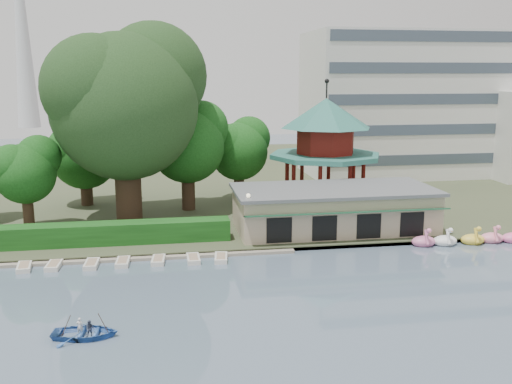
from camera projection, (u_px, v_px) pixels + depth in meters
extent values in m
plane|color=slate|center=(274.00, 350.00, 30.79)|extent=(220.00, 220.00, 0.00)
cube|color=#424930|center=(203.00, 178.00, 80.98)|extent=(220.00, 70.00, 0.40)
cube|color=gray|center=(234.00, 251.00, 47.47)|extent=(220.00, 0.60, 0.30)
cube|color=gray|center=(85.00, 260.00, 45.46)|extent=(34.00, 1.60, 0.24)
cube|color=tan|center=(333.00, 210.00, 53.19)|extent=(18.00, 8.00, 3.60)
cube|color=#595B5E|center=(334.00, 189.00, 52.79)|extent=(18.60, 8.60, 0.30)
cube|color=#194C2D|center=(348.00, 212.00, 48.88)|extent=(18.00, 1.59, 0.45)
cylinder|color=tan|center=(324.00, 199.00, 63.42)|extent=(10.40, 10.40, 1.20)
cylinder|color=#2B6C5F|center=(325.00, 156.00, 62.43)|extent=(12.40, 12.40, 0.50)
cylinder|color=maroon|center=(325.00, 141.00, 62.09)|extent=(6.40, 6.40, 2.80)
cone|color=#2B6C5F|center=(326.00, 113.00, 61.48)|extent=(10.00, 10.00, 3.20)
cylinder|color=black|center=(327.00, 90.00, 60.97)|extent=(0.16, 0.16, 1.80)
cube|color=silver|center=(412.00, 104.00, 81.77)|extent=(30.00, 14.00, 20.00)
cone|color=silver|center=(21.00, 16.00, 153.19)|extent=(6.00, 6.00, 60.00)
cube|color=#195218|center=(52.00, 236.00, 47.93)|extent=(30.00, 2.00, 1.80)
cylinder|color=black|center=(248.00, 219.00, 48.89)|extent=(0.12, 0.12, 4.00)
sphere|color=beige|center=(248.00, 196.00, 48.47)|extent=(0.36, 0.36, 0.36)
cylinder|color=#3A281C|center=(128.00, 176.00, 55.40)|extent=(2.52, 2.52, 9.02)
sphere|color=#22411C|center=(125.00, 107.00, 54.04)|extent=(14.00, 14.00, 14.00)
sphere|color=#22411C|center=(154.00, 76.00, 55.92)|extent=(10.50, 10.50, 10.50)
sphere|color=#22411C|center=(95.00, 88.00, 51.93)|extent=(9.80, 9.80, 9.80)
cylinder|color=#3A281C|center=(28.00, 208.00, 52.50)|extent=(0.99, 0.99, 4.31)
sphere|color=#195218|center=(25.00, 174.00, 51.86)|extent=(5.51, 5.51, 5.51)
sphere|color=#195218|center=(39.00, 157.00, 52.55)|extent=(4.13, 4.13, 4.13)
sphere|color=#195218|center=(12.00, 166.00, 50.99)|extent=(3.86, 3.86, 3.86)
cylinder|color=#3A281C|center=(188.00, 184.00, 60.58)|extent=(1.41, 1.41, 5.51)
sphere|color=#195218|center=(187.00, 146.00, 59.75)|extent=(7.82, 7.82, 7.82)
sphere|color=#195218|center=(201.00, 128.00, 60.77)|extent=(5.86, 5.86, 5.86)
sphere|color=#195218|center=(174.00, 137.00, 58.55)|extent=(5.47, 5.47, 5.47)
cylinder|color=#3A281C|center=(239.00, 180.00, 65.50)|extent=(1.19, 1.19, 4.51)
sphere|color=#195218|center=(239.00, 151.00, 64.82)|extent=(6.59, 6.59, 6.59)
sphere|color=#195218|center=(249.00, 138.00, 65.70)|extent=(4.95, 4.95, 4.95)
sphere|color=#195218|center=(229.00, 144.00, 63.82)|extent=(4.62, 4.62, 4.62)
cylinder|color=#3A281C|center=(86.00, 185.00, 62.79)|extent=(1.30, 1.30, 4.40)
sphere|color=#195218|center=(85.00, 156.00, 62.13)|extent=(7.21, 7.21, 7.21)
sphere|color=#195218|center=(98.00, 142.00, 63.12)|extent=(5.41, 5.41, 5.41)
sphere|color=#195218|center=(71.00, 149.00, 61.05)|extent=(5.05, 5.05, 5.05)
ellipsoid|color=pink|center=(424.00, 242.00, 49.56)|extent=(2.16, 1.44, 0.99)
cylinder|color=pink|center=(427.00, 237.00, 48.92)|extent=(0.26, 0.79, 1.29)
sphere|color=pink|center=(429.00, 231.00, 48.50)|extent=(0.44, 0.44, 0.44)
ellipsoid|color=white|center=(445.00, 241.00, 49.75)|extent=(2.16, 1.44, 0.99)
cylinder|color=white|center=(448.00, 237.00, 49.10)|extent=(0.26, 0.79, 1.29)
sphere|color=white|center=(451.00, 230.00, 48.68)|extent=(0.44, 0.44, 0.44)
ellipsoid|color=yellow|center=(473.00, 240.00, 50.14)|extent=(2.16, 1.44, 0.99)
cylinder|color=yellow|center=(476.00, 235.00, 49.50)|extent=(0.26, 0.79, 1.29)
sphere|color=yellow|center=(479.00, 229.00, 49.08)|extent=(0.44, 0.44, 0.44)
ellipsoid|color=pink|center=(492.00, 238.00, 50.59)|extent=(2.16, 1.44, 0.99)
cylinder|color=pink|center=(496.00, 234.00, 49.95)|extent=(0.26, 0.79, 1.29)
sphere|color=pink|center=(498.00, 228.00, 49.53)|extent=(0.44, 0.44, 0.44)
cube|color=silver|center=(24.00, 267.00, 43.58)|extent=(1.28, 2.41, 0.36)
cube|color=silver|center=(54.00, 265.00, 43.94)|extent=(1.11, 2.35, 0.36)
cube|color=silver|center=(92.00, 264.00, 44.22)|extent=(1.08, 2.34, 0.36)
cube|color=silver|center=(123.00, 262.00, 44.71)|extent=(1.09, 2.34, 0.36)
cube|color=silver|center=(158.00, 260.00, 45.18)|extent=(1.18, 2.37, 0.36)
cube|color=silver|center=(193.00, 259.00, 45.49)|extent=(1.04, 2.32, 0.36)
cube|color=silver|center=(221.00, 258.00, 45.71)|extent=(1.27, 2.40, 0.36)
imported|color=#3765AE|center=(85.00, 328.00, 32.22)|extent=(5.58, 4.28, 1.07)
imported|color=silver|center=(80.00, 326.00, 32.35)|extent=(0.40, 0.29, 1.02)
imported|color=#31384C|center=(90.00, 329.00, 32.07)|extent=(0.52, 0.43, 0.99)
cylinder|color=#3A281C|center=(63.00, 333.00, 32.07)|extent=(0.94, 0.29, 2.01)
cylinder|color=#3A281C|center=(107.00, 330.00, 32.45)|extent=(0.94, 0.29, 2.01)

